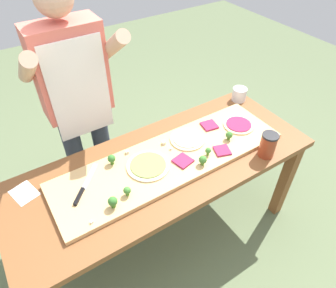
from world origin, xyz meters
The scene contains 24 objects.
ground_plane centered at (0.00, 0.00, 0.00)m, with size 8.00×8.00×0.00m, color #60704C.
prep_table centered at (0.00, 0.00, 0.65)m, with size 1.83×0.72×0.75m.
cutting_board centered at (0.05, -0.01, 0.76)m, with size 1.41×0.41×0.03m, color tan.
chefs_knife centered at (-0.47, 0.03, 0.78)m, with size 0.22×0.23×0.02m.
pizza_whole_cheese_artichoke centered at (0.22, 0.07, 0.78)m, with size 0.21×0.21×0.02m.
pizza_whole_beet_magenta centered at (0.59, 0.00, 0.78)m, with size 0.20×0.20×0.02m.
pizza_whole_pesto_green centered at (-0.10, 0.00, 0.78)m, with size 0.25×0.25×0.02m.
pizza_slice_near_left centered at (0.34, -0.13, 0.78)m, with size 0.09×0.09×0.01m, color #9E234C.
pizza_slice_far_left centered at (0.09, -0.07, 0.78)m, with size 0.10×0.10×0.01m, color #9E234C.
pizza_slice_center centered at (0.42, 0.10, 0.78)m, with size 0.10×0.10×0.01m, color #9E234C.
broccoli_floret_back_left centered at (-0.29, -0.12, 0.81)m, with size 0.04×0.04×0.06m.
broccoli_floret_back_mid centered at (-0.38, -0.15, 0.82)m, with size 0.05×0.05×0.07m.
broccoli_floret_front_right centered at (-0.26, 0.13, 0.81)m, with size 0.04×0.04×0.06m.
broccoli_floret_front_left centered at (0.44, -0.07, 0.81)m, with size 0.04×0.04×0.06m.
broccoli_floret_center_left centered at (0.24, -0.11, 0.81)m, with size 0.04×0.04×0.05m.
broccoli_floret_back_right centered at (0.17, -0.15, 0.81)m, with size 0.05×0.05×0.06m.
cheese_crumble_a centered at (-0.15, 0.16, 0.78)m, with size 0.02×0.02×0.02m, color silver.
cheese_crumble_b centered at (0.09, 0.05, 0.78)m, with size 0.01×0.01×0.01m, color silver.
cheese_crumble_c centered at (-0.51, -0.18, 0.78)m, with size 0.01×0.01×0.01m, color silver.
cheese_crumble_d centered at (0.08, 0.11, 0.79)m, with size 0.02×0.02×0.02m, color silver.
flour_cup centered at (0.83, 0.26, 0.79)m, with size 0.10×0.10×0.10m.
sauce_jar centered at (0.56, -0.28, 0.83)m, with size 0.10×0.10×0.16m.
recipe_note centered at (-0.74, 0.21, 0.75)m, with size 0.11×0.15×0.00m, color white.
cook_center centered at (-0.27, 0.56, 1.00)m, with size 0.54×0.39×1.67m.
Camera 1 is at (-0.66, -1.08, 2.03)m, focal length 32.66 mm.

